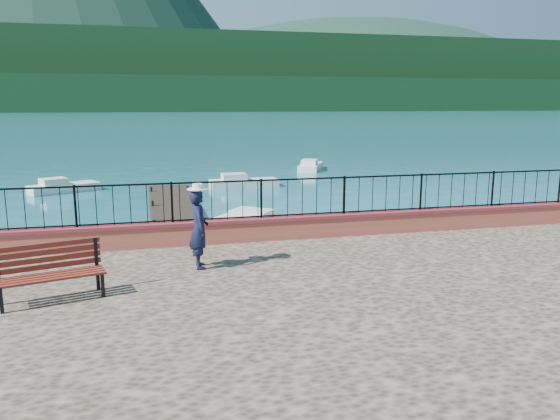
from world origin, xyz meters
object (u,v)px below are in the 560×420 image
park_bench (52,284)px  person (199,229)px  boat_0 (91,251)px  boat_3 (64,184)px  boat_4 (244,180)px  boat_1 (267,221)px  boat_5 (311,164)px

park_bench → person: 3.07m
boat_0 → boat_3: (-2.57, 14.19, 0.00)m
boat_4 → person: bearing=-105.2°
boat_1 → park_bench: bearing=-84.5°
boat_0 → boat_4: size_ratio=1.04×
boat_4 → boat_0: bearing=-119.3°
boat_1 → boat_4: bearing=122.8°
boat_5 → boat_3: bearing=136.6°
person → boat_0: person is taller
park_bench → boat_5: bearing=49.1°
boat_5 → boat_4: bearing=163.5°
boat_1 → boat_3: bearing=164.9°
park_bench → person: size_ratio=1.12×
person → boat_3: bearing=13.0°
person → boat_4: 19.12m
boat_0 → boat_1: same height
boat_1 → boat_5: size_ratio=1.13×
park_bench → boat_5: 29.56m
park_bench → boat_1: size_ratio=0.46×
boat_3 → boat_5: bearing=-5.7°
boat_0 → boat_1: (5.85, 2.75, 0.00)m
boat_0 → boat_1: bearing=24.2°
boat_4 → boat_3: bearing=174.1°
person → boat_0: (-2.69, 4.96, -1.64)m
boat_1 → boat_3: (-8.43, 11.44, 0.00)m
person → boat_1: person is taller
park_bench → person: (2.72, 1.33, 0.54)m
person → boat_1: 8.50m
park_bench → person: person is taller
person → boat_1: bearing=-24.6°
boat_0 → boat_5: (12.87, 20.28, 0.00)m
boat_1 → boat_4: size_ratio=1.09×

